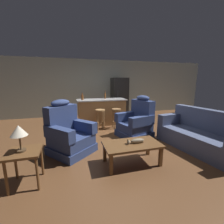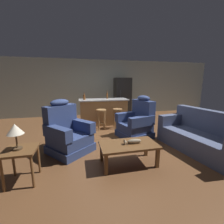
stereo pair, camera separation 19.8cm
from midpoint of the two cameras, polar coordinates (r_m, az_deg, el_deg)
name	(u,v)px [view 1 (the left image)]	position (r m, az deg, el deg)	size (l,w,h in m)	color
ground_plane	(111,136)	(4.52, -1.54, -9.11)	(12.00, 12.00, 0.00)	brown
back_wall	(94,88)	(7.31, -7.75, 9.13)	(12.00, 0.05, 2.60)	#939E93
coffee_table	(132,146)	(2.99, 5.70, -12.82)	(1.10, 0.60, 0.42)	brown
fish_figurine	(136,141)	(2.97, 7.17, -10.94)	(0.34, 0.10, 0.10)	#4C3823
couch	(200,135)	(4.12, 29.47, -7.72)	(1.12, 2.01, 0.94)	#4C5675
recliner_near_lamp	(69,134)	(3.60, -17.70, -8.03)	(1.18, 1.18, 1.20)	navy
recliner_near_island	(136,122)	(4.44, 8.04, -3.87)	(1.04, 1.04, 1.20)	navy
end_table	(24,157)	(2.79, -32.22, -14.32)	(0.48, 0.48, 0.56)	brown
table_lamp	(19,132)	(2.66, -33.83, -6.33)	(0.24, 0.24, 0.41)	#4C3823
kitchen_island	(102,112)	(5.66, -4.95, 0.13)	(1.80, 0.70, 0.95)	#9E7042
bar_stool_left	(100,116)	(5.02, -5.62, -1.42)	(0.32, 0.32, 0.68)	#A87A47
bar_stool_right	(116,115)	(5.15, 0.54, -1.05)	(0.32, 0.32, 0.68)	olive
refrigerator	(119,97)	(7.02, 2.03, 5.70)	(0.70, 0.69, 1.76)	black
bottle_tall_green	(105,96)	(5.73, -3.61, 6.24)	(0.06, 0.06, 0.31)	brown
bottle_short_amber	(82,97)	(5.45, -12.26, 5.52)	(0.08, 0.08, 0.26)	brown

